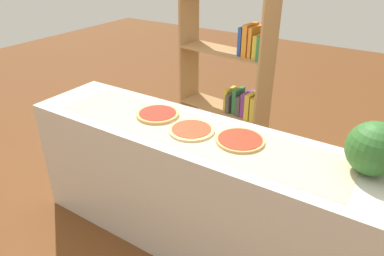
# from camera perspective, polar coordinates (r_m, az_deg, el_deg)

# --- Properties ---
(ground_plane) EXTENTS (12.00, 12.00, 0.00)m
(ground_plane) POSITION_cam_1_polar(r_m,az_deg,el_deg) (2.74, 0.00, -16.94)
(ground_plane) COLOR brown
(counter) EXTENTS (2.34, 0.59, 0.88)m
(counter) POSITION_cam_1_polar(r_m,az_deg,el_deg) (2.45, 0.00, -9.59)
(counter) COLOR beige
(counter) RESTS_ON ground_plane
(parchment_paper) EXTENTS (1.91, 0.43, 0.00)m
(parchment_paper) POSITION_cam_1_polar(r_m,az_deg,el_deg) (2.21, 0.00, -0.44)
(parchment_paper) COLOR beige
(parchment_paper) RESTS_ON counter
(pizza_plain_0) EXTENTS (0.29, 0.29, 0.02)m
(pizza_plain_0) POSITION_cam_1_polar(r_m,az_deg,el_deg) (2.40, -5.49, 2.22)
(pizza_plain_0) COLOR tan
(pizza_plain_0) RESTS_ON parchment_paper
(pizza_plain_1) EXTENTS (0.29, 0.29, 0.02)m
(pizza_plain_1) POSITION_cam_1_polar(r_m,az_deg,el_deg) (2.20, -0.10, -0.29)
(pizza_plain_1) COLOR #E5C17F
(pizza_plain_1) RESTS_ON parchment_paper
(pizza_plain_2) EXTENTS (0.29, 0.29, 0.02)m
(pizza_plain_2) POSITION_cam_1_polar(r_m,az_deg,el_deg) (2.11, 7.67, -1.91)
(pizza_plain_2) COLOR tan
(pizza_plain_2) RESTS_ON parchment_paper
(watermelon) EXTENTS (0.28, 0.28, 0.28)m
(watermelon) POSITION_cam_1_polar(r_m,az_deg,el_deg) (1.97, 27.04, -2.95)
(watermelon) COLOR #2D6628
(watermelon) RESTS_ON counter
(bookshelf) EXTENTS (0.87, 0.37, 1.62)m
(bookshelf) POSITION_cam_1_polar(r_m,az_deg,el_deg) (3.21, 6.68, 6.31)
(bookshelf) COLOR #A87A47
(bookshelf) RESTS_ON ground_plane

